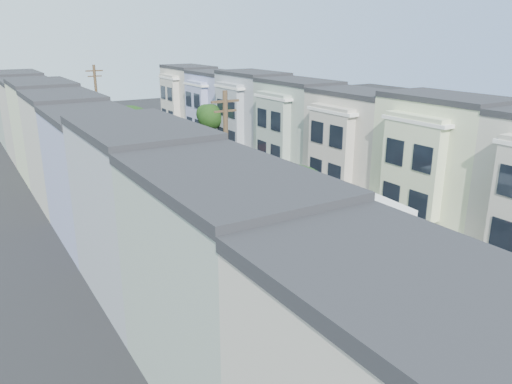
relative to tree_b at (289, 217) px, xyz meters
The scene contains 25 objects.
ground 9.00m from the tree_b, 31.75° to the left, with size 160.00×160.00×0.00m, color black.
road_slab 20.56m from the tree_b, 71.56° to the left, with size 12.00×70.00×0.02m, color black.
curb_left 19.56m from the tree_b, 89.24° to the left, with size 0.30×70.00×0.15m, color gray.
curb_right 23.13m from the tree_b, 56.83° to the left, with size 0.30×70.00×0.15m, color gray.
sidewalk_left 19.59m from the tree_b, 93.17° to the left, with size 2.60×70.00×0.15m, color gray.
sidewalk_right 23.85m from the tree_b, 54.16° to the left, with size 2.60×70.00×0.15m, color gray.
centerline 20.57m from the tree_b, 71.56° to the left, with size 0.12×70.00×0.01m, color gold.
townhouse_row_left 20.17m from the tree_b, 104.39° to the left, with size 5.00×70.00×8.50m, color #BCB3A2.
townhouse_row_right 26.23m from the tree_b, 47.28° to the left, with size 5.00×70.00×8.50m, color #BCB3A2.
tree_b is the anchor object (origin of this frame).
tree_c 10.62m from the tree_b, 90.00° to the left, with size 4.70×4.70×6.93m.
tree_d 22.43m from the tree_b, 90.00° to the left, with size 4.59×4.59×7.45m.
tree_e 34.81m from the tree_b, 90.00° to the left, with size 4.70×4.70×7.13m.
tree_far_r 36.92m from the tree_b, 69.04° to the left, with size 2.97×2.97×5.27m.
utility_pole_near 5.90m from the tree_b, 89.98° to the left, with size 1.60×0.26×10.00m.
utility_pole_far 31.90m from the tree_b, 90.00° to the left, with size 1.60×0.26×10.00m.
fedex_truck 10.00m from the tree_b, 26.88° to the left, with size 2.71×7.04×3.37m.
lead_sedan 18.00m from the tree_b, 61.63° to the left, with size 2.41×5.22×1.45m, color black.
parked_left_b 5.24m from the tree_b, 59.19° to the right, with size 2.13×4.61×1.28m, color black.
parked_left_c 6.18m from the tree_b, 71.35° to the left, with size 2.48×5.38×1.50m, color silver.
parked_left_d 16.26m from the tree_b, 84.86° to the left, with size 1.73×4.52×1.47m, color #360A10.
parked_right_a 12.49m from the tree_b, 16.98° to the right, with size 2.16×5.13×1.54m, color #3C4144.
parked_right_b 12.44m from the tree_b, 15.53° to the left, with size 1.45×4.11×1.37m, color silver.
parked_right_c 23.75m from the tree_b, 61.31° to the left, with size 1.52×4.31×1.44m, color black.
parked_right_d 32.96m from the tree_b, 69.94° to the left, with size 2.38×5.17×1.44m, color black.
Camera 1 is at (-18.56, -20.96, 12.95)m, focal length 35.00 mm.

